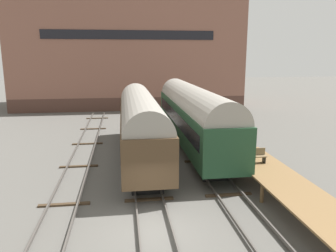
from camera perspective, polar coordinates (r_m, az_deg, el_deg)
The scene contains 9 objects.
ground_plane at distance 15.26m, azimuth -2.34°, elevation -17.52°, with size 200.00×200.00×0.00m, color #56544F.
track_left at distance 15.46m, azimuth -19.54°, elevation -17.24°, with size 2.60×60.00×0.26m.
track_middle at distance 15.19m, azimuth -2.35°, elevation -17.05°, with size 2.60×60.00×0.26m.
track_right at distance 16.15m, azimuth 13.94°, elevation -15.54°, with size 2.60×60.00×0.26m.
train_car_brown at distance 24.01m, azimuth -4.83°, elevation 0.76°, with size 2.89×16.66×4.96m.
train_car_green at distance 26.72m, azimuth 4.34°, elevation 2.18°, with size 2.99×18.90×5.16m.
station_platform at distance 18.47m, azimuth 19.54°, elevation -9.26°, with size 2.66×12.91×1.11m.
bench at distance 20.73m, azimuth 14.83°, elevation -4.94°, with size 1.40×0.40×0.91m.
warehouse_building at distance 51.79m, azimuth -6.86°, elevation 14.05°, with size 32.75×12.84×18.68m.
Camera 1 is at (-1.24, -13.20, 7.55)m, focal length 35.00 mm.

